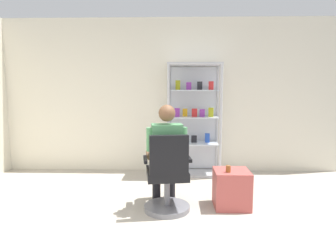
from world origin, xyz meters
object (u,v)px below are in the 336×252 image
Objects in this scene: seated_shopkeeper at (166,151)px; storage_crate at (231,189)px; office_chair at (167,180)px; tea_glass at (228,169)px; display_cabinet_main at (194,119)px.

seated_shopkeeper reaches higher than storage_crate.
office_chair reaches higher than storage_crate.
storage_crate is at bearing 1.48° from seated_shopkeeper.
seated_shopkeeper reaches higher than office_chair.
office_chair is at bearing -81.94° from seated_shopkeeper.
seated_shopkeeper is (-0.02, 0.16, 0.32)m from office_chair.
seated_shopkeeper is at bearing -178.52° from storage_crate.
storage_crate is at bearing 12.93° from office_chair.
seated_shopkeeper is at bearing 175.84° from tea_glass.
seated_shopkeeper is (-0.42, -1.49, -0.25)m from display_cabinet_main.
display_cabinet_main is 1.69m from storage_crate.
display_cabinet_main is 1.57m from seated_shopkeeper.
tea_glass is (-0.06, -0.08, 0.27)m from storage_crate.
display_cabinet_main reaches higher than storage_crate.
seated_shopkeeper is 0.95m from storage_crate.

